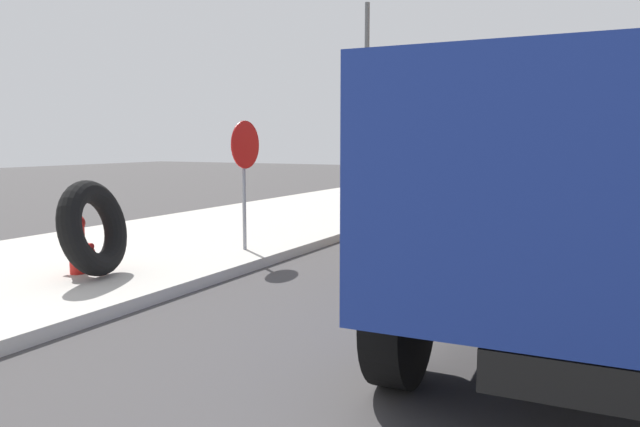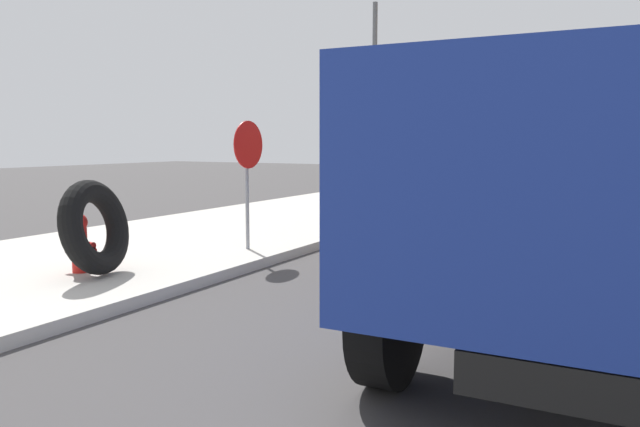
{
  "view_description": "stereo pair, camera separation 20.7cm",
  "coord_description": "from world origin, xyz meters",
  "px_view_note": "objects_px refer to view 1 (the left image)",
  "views": [
    {
      "loc": [
        -4.79,
        -0.83,
        1.89
      ],
      "look_at": [
        2.19,
        2.8,
        0.94
      ],
      "focal_mm": 33.45,
      "sensor_mm": 36.0,
      "label": 1
    },
    {
      "loc": [
        -4.7,
        -1.01,
        1.89
      ],
      "look_at": [
        2.19,
        2.8,
        0.94
      ],
      "focal_mm": 33.45,
      "sensor_mm": 36.0,
      "label": 2
    }
  ],
  "objects_px": {
    "fire_hydrant": "(77,242)",
    "loose_tire": "(94,228)",
    "dump_truck_orange": "(622,153)",
    "dump_truck_blue": "(591,169)",
    "street_light_pole": "(366,108)",
    "stop_sign": "(245,161)"
  },
  "relations": [
    {
      "from": "loose_tire",
      "to": "dump_truck_blue",
      "type": "distance_m",
      "value": 5.93
    },
    {
      "from": "stop_sign",
      "to": "street_light_pole",
      "type": "bearing_deg",
      "value": 4.44
    },
    {
      "from": "dump_truck_blue",
      "to": "street_light_pole",
      "type": "distance_m",
      "value": 9.13
    },
    {
      "from": "stop_sign",
      "to": "street_light_pole",
      "type": "relative_size",
      "value": 0.4
    },
    {
      "from": "dump_truck_blue",
      "to": "dump_truck_orange",
      "type": "height_order",
      "value": "same"
    },
    {
      "from": "fire_hydrant",
      "to": "loose_tire",
      "type": "xyz_separation_m",
      "value": [
        -0.05,
        -0.37,
        0.22
      ]
    },
    {
      "from": "loose_tire",
      "to": "dump_truck_orange",
      "type": "height_order",
      "value": "dump_truck_orange"
    },
    {
      "from": "dump_truck_blue",
      "to": "dump_truck_orange",
      "type": "distance_m",
      "value": 9.71
    },
    {
      "from": "loose_tire",
      "to": "fire_hydrant",
      "type": "bearing_deg",
      "value": 82.8
    },
    {
      "from": "loose_tire",
      "to": "street_light_pole",
      "type": "distance_m",
      "value": 8.81
    },
    {
      "from": "street_light_pole",
      "to": "dump_truck_orange",
      "type": "bearing_deg",
      "value": -65.9
    },
    {
      "from": "stop_sign",
      "to": "dump_truck_orange",
      "type": "distance_m",
      "value": 10.09
    },
    {
      "from": "dump_truck_blue",
      "to": "street_light_pole",
      "type": "relative_size",
      "value": 1.38
    },
    {
      "from": "fire_hydrant",
      "to": "loose_tire",
      "type": "relative_size",
      "value": 0.64
    },
    {
      "from": "dump_truck_blue",
      "to": "dump_truck_orange",
      "type": "relative_size",
      "value": 1.0
    },
    {
      "from": "dump_truck_orange",
      "to": "dump_truck_blue",
      "type": "bearing_deg",
      "value": 179.03
    },
    {
      "from": "fire_hydrant",
      "to": "stop_sign",
      "type": "relative_size",
      "value": 0.38
    },
    {
      "from": "fire_hydrant",
      "to": "dump_truck_orange",
      "type": "distance_m",
      "value": 12.79
    },
    {
      "from": "fire_hydrant",
      "to": "stop_sign",
      "type": "height_order",
      "value": "stop_sign"
    },
    {
      "from": "loose_tire",
      "to": "dump_truck_blue",
      "type": "height_order",
      "value": "dump_truck_blue"
    },
    {
      "from": "loose_tire",
      "to": "dump_truck_orange",
      "type": "relative_size",
      "value": 0.18
    },
    {
      "from": "dump_truck_blue",
      "to": "fire_hydrant",
      "type": "bearing_deg",
      "value": 103.09
    }
  ]
}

